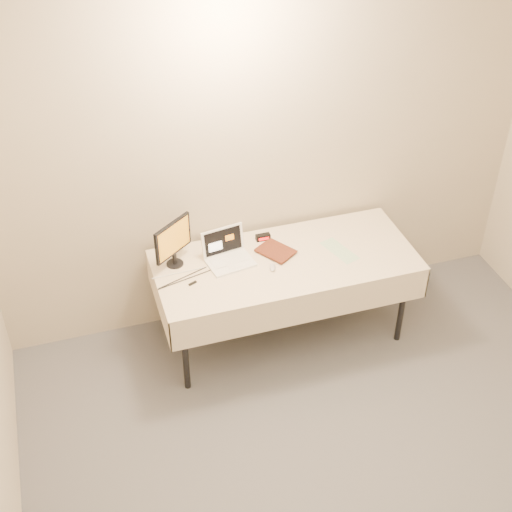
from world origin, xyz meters
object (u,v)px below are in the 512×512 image
object	(u,v)px
table	(285,266)
laptop	(227,254)
book	(268,245)
monitor	(173,240)

from	to	relation	value
table	laptop	distance (m)	0.43
table	book	xyz separation A→B (m)	(-0.12, 0.04, 0.19)
table	monitor	size ratio (longest dim) A/B	5.28
table	book	distance (m)	0.23
laptop	book	bearing A→B (deg)	-24.88
table	book	size ratio (longest dim) A/B	7.35
monitor	laptop	bearing A→B (deg)	-46.41
monitor	book	xyz separation A→B (m)	(0.64, -0.14, -0.08)
table	book	bearing A→B (deg)	159.89
table	laptop	world-z (taller)	laptop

